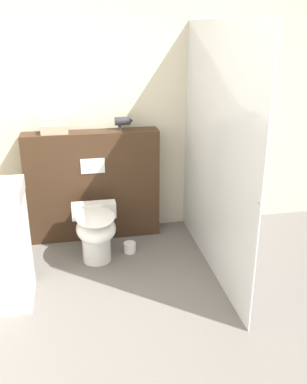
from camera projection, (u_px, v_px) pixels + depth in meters
ground_plane at (165, 368)px, 2.64m from camera, size 12.00×12.00×0.00m
wall_back at (121, 106)px, 4.06m from camera, size 8.00×0.06×2.50m
partition_panel at (93, 186)px, 4.12m from camera, size 1.26×0.22×1.06m
shower_glass at (215, 155)px, 3.41m from camera, size 0.04×1.80×2.02m
toilet at (96, 231)px, 3.72m from camera, size 0.40×0.56×0.48m
hair_drier at (123, 121)px, 3.97m from camera, size 0.17×0.08×0.12m
folded_towel at (55, 129)px, 3.85m from camera, size 0.24×0.15×0.08m
spare_toilet_roll at (130, 247)px, 3.97m from camera, size 0.11×0.11×0.09m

